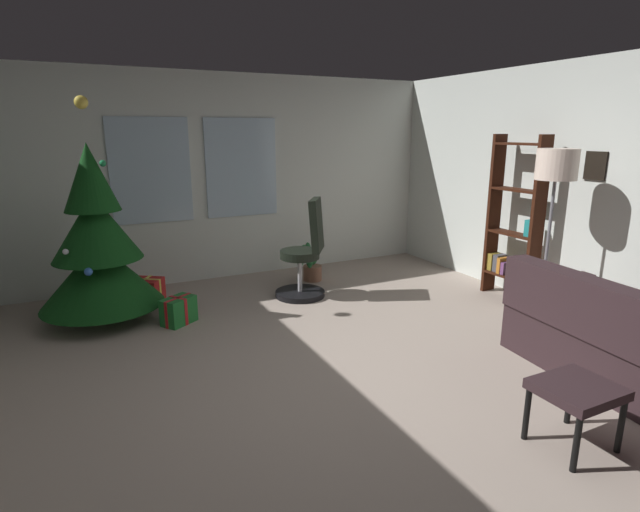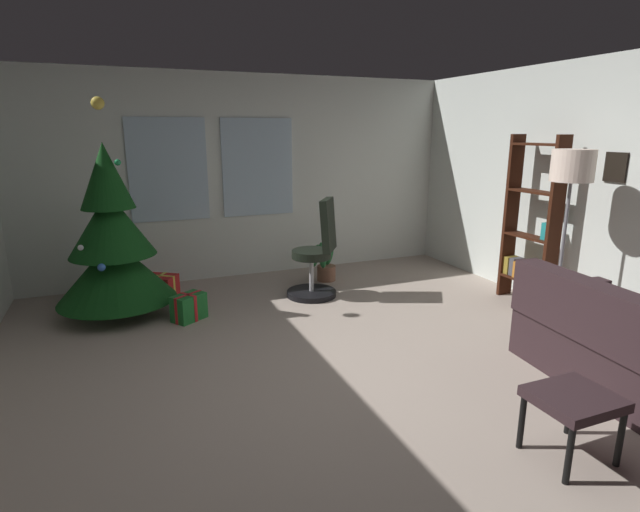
# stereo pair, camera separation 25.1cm
# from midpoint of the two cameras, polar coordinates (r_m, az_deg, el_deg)

# --- Properties ---
(ground_plane) EXTENTS (5.41, 6.32, 0.10)m
(ground_plane) POSITION_cam_midpoint_polar(r_m,az_deg,el_deg) (3.83, 2.74, -15.08)
(ground_plane) COLOR #A9988A
(wall_back_with_windows) EXTENTS (5.41, 0.12, 2.50)m
(wall_back_with_windows) POSITION_cam_midpoint_polar(r_m,az_deg,el_deg) (6.35, -11.63, 8.84)
(wall_back_with_windows) COLOR silver
(wall_back_with_windows) RESTS_ON ground_plane
(wall_right_with_frames) EXTENTS (0.12, 6.32, 2.50)m
(wall_right_with_frames) POSITION_cam_midpoint_polar(r_m,az_deg,el_deg) (5.30, 30.16, 6.14)
(wall_right_with_frames) COLOR silver
(wall_right_with_frames) RESTS_ON ground_plane
(footstool) EXTENTS (0.44, 0.39, 0.40)m
(footstool) POSITION_cam_midpoint_polar(r_m,az_deg,el_deg) (3.28, 25.49, -14.17)
(footstool) COLOR #2F1F23
(footstool) RESTS_ON ground_plane
(holiday_tree) EXTENTS (1.15, 1.15, 2.13)m
(holiday_tree) POSITION_cam_midpoint_polar(r_m,az_deg,el_deg) (5.25, -25.50, 0.71)
(holiday_tree) COLOR #4C331E
(holiday_tree) RESTS_ON ground_plane
(gift_box_red) EXTENTS (0.42, 0.40, 0.27)m
(gift_box_red) POSITION_cam_midpoint_polar(r_m,az_deg,el_deg) (5.76, -20.61, -3.79)
(gift_box_red) COLOR red
(gift_box_red) RESTS_ON ground_plane
(gift_box_green) EXTENTS (0.37, 0.34, 0.27)m
(gift_box_green) POSITION_cam_midpoint_polar(r_m,az_deg,el_deg) (5.05, -17.37, -6.05)
(gift_box_green) COLOR #1E722D
(gift_box_green) RESTS_ON ground_plane
(office_chair) EXTENTS (0.60, 0.59, 1.12)m
(office_chair) POSITION_cam_midpoint_polar(r_m,az_deg,el_deg) (5.51, -3.02, -0.34)
(office_chair) COLOR black
(office_chair) RESTS_ON ground_plane
(bookshelf) EXTENTS (0.18, 0.64, 1.79)m
(bookshelf) POSITION_cam_midpoint_polar(r_m,az_deg,el_deg) (5.75, 20.25, 2.83)
(bookshelf) COLOR #34170C
(bookshelf) RESTS_ON ground_plane
(floor_lamp) EXTENTS (0.36, 0.36, 1.67)m
(floor_lamp) POSITION_cam_midpoint_polar(r_m,az_deg,el_deg) (4.98, 24.21, 8.32)
(floor_lamp) COLOR slate
(floor_lamp) RESTS_ON ground_plane
(potted_plant) EXTENTS (0.39, 0.27, 0.51)m
(potted_plant) POSITION_cam_midpoint_polar(r_m,az_deg,el_deg) (6.15, -2.25, -1.00)
(potted_plant) COLOR #8C5E47
(potted_plant) RESTS_ON ground_plane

